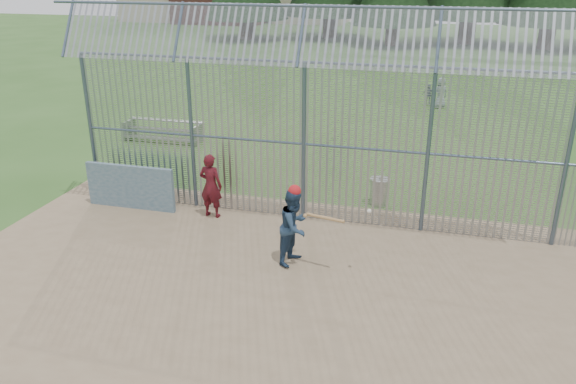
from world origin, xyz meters
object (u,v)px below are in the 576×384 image
(batter, at_px, (294,227))
(bleacher, at_px, (163,130))
(onlooker, at_px, (211,186))
(trash_can, at_px, (380,191))
(dugout_wall, at_px, (130,187))

(batter, distance_m, bleacher, 10.49)
(onlooker, xyz_separation_m, trash_can, (4.12, 1.97, -0.48))
(dugout_wall, distance_m, onlooker, 2.31)
(onlooker, distance_m, trash_can, 4.59)
(batter, bearing_deg, dugout_wall, 85.90)
(batter, relative_size, onlooker, 1.00)
(onlooker, height_order, bleacher, onlooker)
(dugout_wall, height_order, bleacher, dugout_wall)
(batter, relative_size, trash_can, 2.06)
(dugout_wall, distance_m, bleacher, 6.35)
(dugout_wall, bearing_deg, bleacher, 109.17)
(batter, xyz_separation_m, bleacher, (-7.06, 7.75, -0.46))
(bleacher, bearing_deg, onlooker, -53.59)
(dugout_wall, relative_size, onlooker, 1.48)
(bleacher, bearing_deg, dugout_wall, -70.83)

